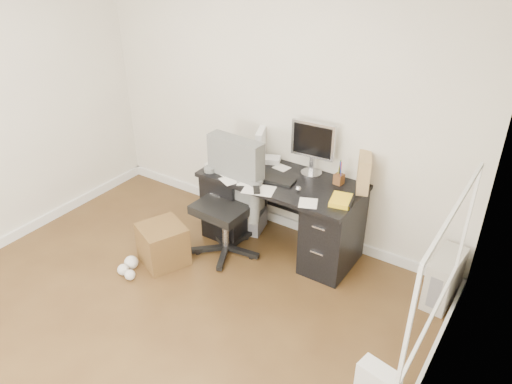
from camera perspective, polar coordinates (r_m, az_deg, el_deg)
ground at (r=4.18m, az=-13.24°, el=-15.69°), size 4.00×4.00×0.00m
room_shell at (r=3.23m, az=-15.83°, el=5.55°), size 4.02×4.02×2.71m
desk at (r=4.78m, az=2.87°, el=-2.17°), size 1.50×0.70×0.75m
loose_papers at (r=4.66m, az=0.54°, el=1.94°), size 1.10×0.60×0.00m
lcd_monitor at (r=4.59m, az=6.51°, el=4.97°), size 0.43×0.27×0.53m
keyboard at (r=4.57m, az=1.84°, el=1.53°), size 0.44×0.20×0.02m
computer_mouse at (r=4.39m, az=4.85°, el=0.35°), size 0.06×0.06×0.05m
travel_mug at (r=4.88m, az=-4.20°, el=4.38°), size 0.10×0.10×0.18m
white_binder at (r=4.89m, az=0.56°, el=5.40°), size 0.22×0.30×0.31m
magazine_file at (r=4.46m, az=12.21°, el=2.17°), size 0.23×0.31×0.32m
pen_cup at (r=4.52m, az=9.52°, el=2.23°), size 0.11×0.11×0.23m
yellow_book at (r=4.28m, az=9.76°, el=-0.95°), size 0.22×0.26×0.04m
paper_remote at (r=4.41m, az=0.32°, el=0.37°), size 0.33×0.29×0.02m
office_chair at (r=4.62m, az=-3.63°, el=-1.04°), size 0.67×0.67×1.13m
pc_tower at (r=4.51m, az=20.69°, el=-9.25°), size 0.23×0.46×0.45m
wicker_basket at (r=4.75m, az=-10.58°, el=-5.88°), size 0.51×0.51×0.39m
desk_printer at (r=5.19m, az=-1.11°, el=-3.10°), size 0.42×0.37×0.21m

